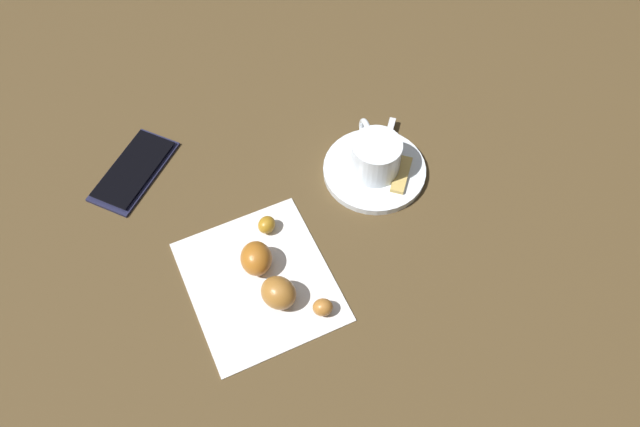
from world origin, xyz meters
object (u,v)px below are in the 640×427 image
(teaspoon, at_px, (381,160))
(napkin, at_px, (259,281))
(sugar_packet, at_px, (401,174))
(saucer, at_px, (374,170))
(croissant, at_px, (271,274))
(espresso_cup, at_px, (375,155))
(cell_phone, at_px, (134,170))

(teaspoon, xyz_separation_m, napkin, (0.23, 0.06, -0.01))
(teaspoon, bearing_deg, sugar_packet, 102.65)
(saucer, height_order, croissant, croissant)
(espresso_cup, bearing_deg, napkin, 14.96)
(saucer, xyz_separation_m, napkin, (0.22, 0.06, -0.00))
(espresso_cup, distance_m, napkin, 0.23)
(espresso_cup, height_order, croissant, espresso_cup)
(teaspoon, bearing_deg, napkin, 14.60)
(croissant, bearing_deg, teaspoon, -162.49)
(croissant, bearing_deg, cell_phone, -74.23)
(napkin, bearing_deg, espresso_cup, -165.04)
(teaspoon, xyz_separation_m, croissant, (0.22, 0.07, 0.01))
(espresso_cup, xyz_separation_m, sugar_packet, (-0.02, 0.03, -0.02))
(saucer, bearing_deg, napkin, 14.55)
(saucer, distance_m, teaspoon, 0.02)
(napkin, distance_m, croissant, 0.03)
(espresso_cup, bearing_deg, cell_phone, -33.57)
(teaspoon, bearing_deg, cell_phone, -31.92)
(croissant, bearing_deg, sugar_packet, -171.31)
(saucer, relative_size, teaspoon, 1.44)
(saucer, xyz_separation_m, espresso_cup, (-0.00, -0.00, 0.03))
(espresso_cup, xyz_separation_m, napkin, (0.22, 0.06, -0.03))
(teaspoon, relative_size, cell_phone, 0.66)
(saucer, relative_size, sugar_packet, 2.32)
(saucer, distance_m, croissant, 0.22)
(cell_phone, bearing_deg, sugar_packet, 144.15)
(espresso_cup, relative_size, sugar_packet, 1.56)
(sugar_packet, height_order, cell_phone, sugar_packet)
(espresso_cup, height_order, teaspoon, espresso_cup)
(napkin, height_order, croissant, croissant)
(saucer, bearing_deg, croissant, 17.66)
(saucer, relative_size, napkin, 0.73)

